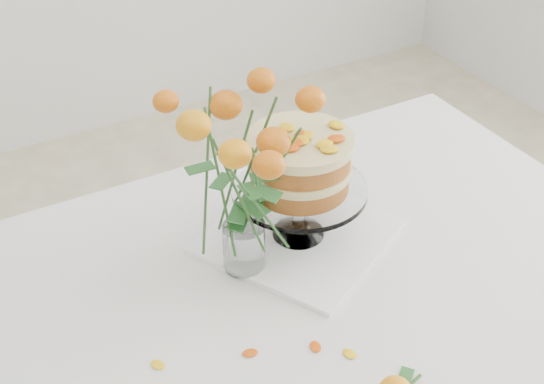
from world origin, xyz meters
The scene contains 8 objects.
table centered at (0.00, 0.00, 0.67)m, with size 1.43×0.93×0.76m.
napkin centered at (0.10, 0.12, 0.76)m, with size 0.32×0.32×0.01m, color white.
cake_stand centered at (0.10, 0.12, 0.92)m, with size 0.25×0.25×0.23m.
rose_vase centered at (-0.03, 0.09, 0.98)m, with size 0.26×0.26×0.39m.
stray_petal_a centered at (-0.12, -0.10, 0.76)m, with size 0.03×0.02×0.00m, color yellow.
stray_petal_b centered at (-0.02, -0.14, 0.76)m, with size 0.03×0.02×0.00m, color yellow.
stray_petal_c centered at (0.02, -0.18, 0.76)m, with size 0.03×0.02×0.00m, color yellow.
stray_petal_d centered at (-0.26, -0.05, 0.76)m, with size 0.03×0.02×0.00m, color yellow.
Camera 1 is at (-0.50, -0.86, 1.68)m, focal length 50.00 mm.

